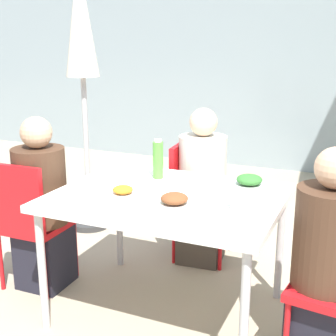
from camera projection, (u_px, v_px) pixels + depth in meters
name	position (u px, v px, depth m)	size (l,w,h in m)	color
ground_plane	(168.00, 311.00, 2.80)	(24.00, 24.00, 0.00)	tan
building_facade	(289.00, 47.00, 5.60)	(10.00, 0.20, 3.00)	#89999E
dining_table	(168.00, 204.00, 2.62)	(1.25, 0.97, 0.74)	white
chair_left	(28.00, 216.00, 2.94)	(0.41, 0.41, 0.86)	red
person_left	(42.00, 209.00, 2.98)	(0.33, 0.33, 1.12)	black
person_right	(326.00, 268.00, 2.22)	(0.33, 0.33, 1.11)	black
chair_far	(193.00, 192.00, 3.41)	(0.43, 0.43, 0.86)	red
person_far	(202.00, 191.00, 3.33)	(0.34, 0.34, 1.12)	#473D33
closed_umbrella	(81.00, 40.00, 3.69)	(0.36, 0.36, 2.21)	#333333
plate_0	(123.00, 192.00, 2.56)	(0.20, 0.20, 0.06)	white
plate_1	(174.00, 201.00, 2.40)	(0.26, 0.26, 0.07)	white
plate_2	(249.00, 182.00, 2.72)	(0.28, 0.28, 0.07)	white
bottle	(158.00, 159.00, 2.88)	(0.06, 0.06, 0.25)	#51A338
drinking_cup	(238.00, 201.00, 2.34)	(0.07, 0.07, 0.09)	white
salad_bowl	(199.00, 180.00, 2.78)	(0.14, 0.14, 0.05)	white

